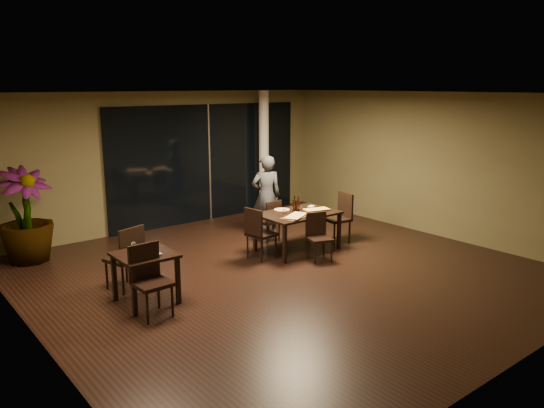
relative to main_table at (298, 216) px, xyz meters
The scene contains 33 objects.
ground 1.45m from the main_table, 141.34° to the right, with size 8.00×8.00×0.00m, color black.
wall_back 3.50m from the main_table, 107.10° to the left, with size 8.00×0.10×3.00m, color brown.
wall_front 5.02m from the main_table, 101.65° to the right, with size 8.00×0.10×3.00m, color brown.
wall_left 5.18m from the main_table, behind, with size 0.10×8.00×3.00m, color brown.
wall_right 3.26m from the main_table, 14.70° to the right, with size 0.10×8.00×3.00m, color brown.
ceiling 2.67m from the main_table, 141.34° to the right, with size 8.00×8.00×0.04m, color silver.
window_panel 3.23m from the main_table, 90.00° to the left, with size 5.00×0.06×2.70m, color black.
column 3.28m from the main_table, 63.84° to the left, with size 0.24×0.24×3.00m, color white.
main_table is the anchor object (origin of this frame).
side_table 3.44m from the main_table, behind, with size 0.80×0.80×0.75m.
chair_main_far 0.80m from the main_table, 94.02° to the left, with size 0.42×0.42×0.86m.
chair_main_near 0.68m from the main_table, 96.22° to the right, with size 0.51×0.51×0.86m.
chair_main_left 0.94m from the main_table, behind, with size 0.49×0.49×0.97m.
chair_main_right 1.08m from the main_table, ahead, with size 0.53×0.53×1.00m.
chair_side_far 3.40m from the main_table, behind, with size 0.59×0.59×1.02m.
chair_side_near 3.66m from the main_table, 165.52° to the right, with size 0.48×0.48×1.00m.
diner 1.22m from the main_table, 81.61° to the left, with size 0.58×0.39×1.72m, color #2D2E32.
potted_plant 4.95m from the main_table, 148.97° to the left, with size 0.94×0.94×1.72m, color #254E1A.
pizza_board_left 0.39m from the main_table, 136.20° to the right, with size 0.62×0.31×0.01m, color #412B14.
pizza_board_right 0.40m from the main_table, 18.42° to the right, with size 0.51×0.25×0.01m, color #4C3018.
oblong_pizza_left 0.39m from the main_table, 136.20° to the right, with size 0.53×0.24×0.02m, color maroon, non-canonical shape.
oblong_pizza_right 0.41m from the main_table, 18.42° to the right, with size 0.47×0.22×0.02m, color #6B090A, non-canonical shape.
round_pizza 0.35m from the main_table, 110.75° to the left, with size 0.30×0.30×0.01m, color red.
bottle_a 0.25m from the main_table, 98.05° to the left, with size 0.07×0.07×0.32m, color black, non-canonical shape.
bottle_b 0.23m from the main_table, 35.63° to the left, with size 0.07×0.07×0.31m, color black, non-canonical shape.
bottle_c 0.23m from the main_table, 94.38° to the left, with size 0.06×0.06×0.28m, color black, non-canonical shape.
tumbler_left 0.29m from the main_table, 164.36° to the left, with size 0.07×0.07×0.08m, color white.
tumbler_right 0.26m from the main_table, 33.70° to the left, with size 0.07×0.07×0.09m, color white.
napkin_near 0.60m from the main_table, ahead, with size 0.18×0.10×0.01m, color white.
napkin_far 0.60m from the main_table, 20.44° to the left, with size 0.18×0.10×0.01m, color silver.
wine_glass_a 3.54m from the main_table, behind, with size 0.08×0.08×0.17m, color white, non-canonical shape.
wine_glass_b 3.33m from the main_table, behind, with size 0.07×0.07×0.16m, color white, non-canonical shape.
side_napkin 3.38m from the main_table, 168.82° to the right, with size 0.18×0.11×0.01m, color white.
Camera 1 is at (-5.54, -6.57, 3.15)m, focal length 35.00 mm.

